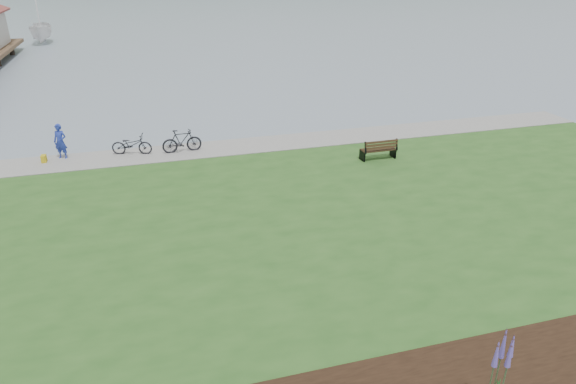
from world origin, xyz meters
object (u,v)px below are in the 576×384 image
object	(u,v)px
park_bench	(379,149)
sailboat	(44,43)
person	(60,139)
bicycle_a	(132,145)

from	to	relation	value
park_bench	sailboat	size ratio (longest dim) A/B	0.06
person	bicycle_a	size ratio (longest dim) A/B	1.03
bicycle_a	sailboat	xyz separation A→B (m)	(-8.98, 40.09, -0.86)
park_bench	person	xyz separation A→B (m)	(-13.20, 3.90, 0.45)
park_bench	sailboat	xyz separation A→B (m)	(-19.26, 43.68, -0.87)
person	sailboat	distance (m)	40.27
park_bench	sailboat	distance (m)	47.75
person	sailboat	size ratio (longest dim) A/B	0.07
bicycle_a	person	bearing A→B (deg)	98.86
park_bench	bicycle_a	xyz separation A→B (m)	(-10.28, 3.60, -0.01)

